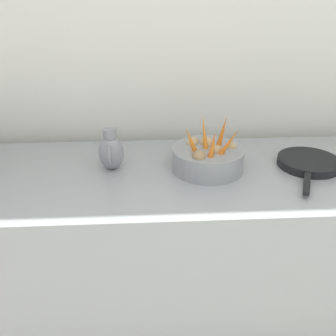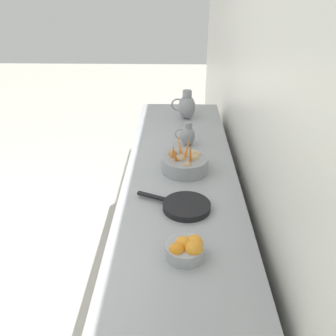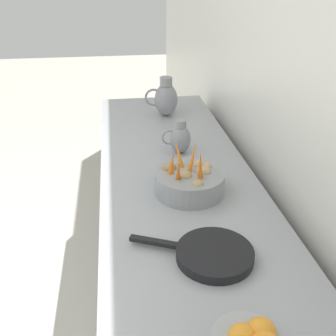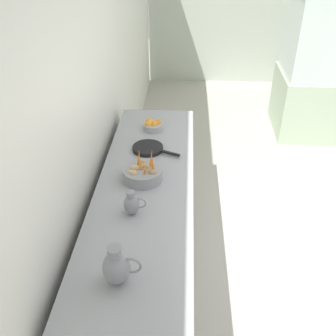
# 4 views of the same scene
# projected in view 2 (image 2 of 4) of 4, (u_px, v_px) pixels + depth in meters

# --- Properties ---
(tile_wall_left) EXTENTS (0.10, 8.25, 3.00)m
(tile_wall_left) POSITION_uv_depth(u_px,v_px,m) (283.00, 110.00, 1.75)
(tile_wall_left) COLOR white
(tile_wall_left) RESTS_ON ground_plane
(prep_counter) EXTENTS (0.73, 2.65, 0.93)m
(prep_counter) POSITION_uv_depth(u_px,v_px,m) (180.00, 223.00, 2.69)
(prep_counter) COLOR #9EA0A5
(prep_counter) RESTS_ON ground_plane
(vegetable_colander) EXTENTS (0.30, 0.30, 0.23)m
(vegetable_colander) POSITION_uv_depth(u_px,v_px,m) (185.00, 163.00, 2.40)
(vegetable_colander) COLOR gray
(vegetable_colander) RESTS_ON prep_counter
(orange_bowl) EXTENTS (0.19, 0.19, 0.10)m
(orange_bowl) POSITION_uv_depth(u_px,v_px,m) (187.00, 249.00, 1.67)
(orange_bowl) COLOR #9EA0A5
(orange_bowl) RESTS_ON prep_counter
(metal_pitcher_tall) EXTENTS (0.21, 0.15, 0.25)m
(metal_pitcher_tall) POSITION_uv_depth(u_px,v_px,m) (187.00, 106.00, 3.24)
(metal_pitcher_tall) COLOR gray
(metal_pitcher_tall) RESTS_ON prep_counter
(metal_pitcher_short) EXTENTS (0.15, 0.11, 0.18)m
(metal_pitcher_short) POSITION_uv_depth(u_px,v_px,m) (188.00, 135.00, 2.74)
(metal_pitcher_short) COLOR gray
(metal_pitcher_short) RESTS_ON prep_counter
(skillet_on_counter) EXTENTS (0.42, 0.26, 0.03)m
(skillet_on_counter) POSITION_uv_depth(u_px,v_px,m) (186.00, 206.00, 2.02)
(skillet_on_counter) COLOR black
(skillet_on_counter) RESTS_ON prep_counter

